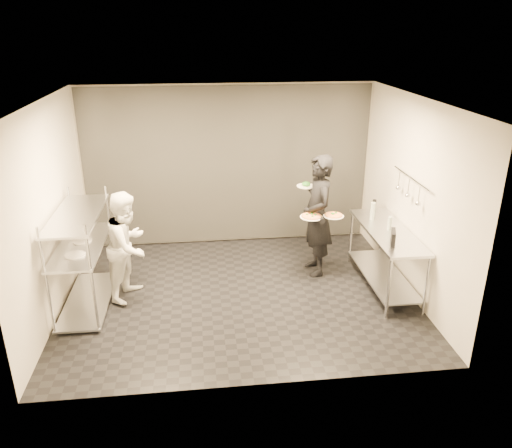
{
  "coord_description": "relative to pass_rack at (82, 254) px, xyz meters",
  "views": [
    {
      "loc": [
        -0.5,
        -6.41,
        3.71
      ],
      "look_at": [
        0.25,
        0.01,
        1.1
      ],
      "focal_mm": 35.0,
      "sensor_mm": 36.0,
      "label": 1
    }
  ],
  "objects": [
    {
      "name": "salad_plate",
      "position": [
        3.3,
        0.93,
        0.58
      ],
      "size": [
        0.29,
        0.29,
        0.07
      ],
      "color": "white",
      "rests_on": "waiter"
    },
    {
      "name": "pos_monitor",
      "position": [
        4.21,
        -0.49,
        0.25
      ],
      "size": [
        0.14,
        0.27,
        0.2
      ],
      "primitive_type": "cube",
      "rotation": [
        0.0,
        0.0,
        -0.34
      ],
      "color": "black",
      "rests_on": "prep_counter"
    },
    {
      "name": "waiter",
      "position": [
        3.42,
        0.6,
        0.19
      ],
      "size": [
        0.51,
        0.73,
        1.91
      ],
      "primitive_type": "imported",
      "rotation": [
        0.0,
        0.0,
        -1.49
      ],
      "color": "black",
      "rests_on": "ground"
    },
    {
      "name": "pizza_plate_near",
      "position": [
        3.27,
        0.37,
        0.27
      ],
      "size": [
        0.34,
        0.34,
        0.05
      ],
      "color": "white",
      "rests_on": "waiter"
    },
    {
      "name": "bottle_dark",
      "position": [
        4.38,
        0.75,
        0.25
      ],
      "size": [
        0.06,
        0.06,
        0.2
      ],
      "primitive_type": "cylinder",
      "color": "black",
      "rests_on": "prep_counter"
    },
    {
      "name": "utensil_rail",
      "position": [
        4.58,
        0.0,
        0.78
      ],
      "size": [
        0.07,
        1.2,
        0.31
      ],
      "color": "#B2B4B9",
      "rests_on": "room_shell"
    },
    {
      "name": "chef",
      "position": [
        0.6,
        0.18,
        0.02
      ],
      "size": [
        0.83,
        0.93,
        1.58
      ],
      "primitive_type": "imported",
      "rotation": [
        0.0,
        0.0,
        1.21
      ],
      "color": "white",
      "rests_on": "ground"
    },
    {
      "name": "pass_rack",
      "position": [
        0.0,
        0.0,
        0.0
      ],
      "size": [
        0.6,
        1.6,
        1.5
      ],
      "color": "#B2B4B9",
      "rests_on": "ground"
    },
    {
      "name": "prep_counter",
      "position": [
        4.33,
        0.0,
        -0.14
      ],
      "size": [
        0.6,
        1.8,
        0.92
      ],
      "color": "#B2B4B9",
      "rests_on": "ground"
    },
    {
      "name": "room_shell",
      "position": [
        2.15,
        1.18,
        0.63
      ],
      "size": [
        5.0,
        4.0,
        2.8
      ],
      "color": "black",
      "rests_on": "ground"
    },
    {
      "name": "bottle_green",
      "position": [
        4.24,
        0.44,
        0.29
      ],
      "size": [
        0.08,
        0.08,
        0.27
      ],
      "primitive_type": "cylinder",
      "color": "#92A092",
      "rests_on": "prep_counter"
    },
    {
      "name": "pizza_plate_far",
      "position": [
        3.63,
        0.41,
        0.25
      ],
      "size": [
        0.31,
        0.31,
        0.05
      ],
      "color": "white",
      "rests_on": "waiter"
    },
    {
      "name": "bottle_clear",
      "position": [
        4.35,
        0.02,
        0.25
      ],
      "size": [
        0.06,
        0.06,
        0.2
      ],
      "primitive_type": "cylinder",
      "color": "#92A092",
      "rests_on": "prep_counter"
    }
  ]
}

